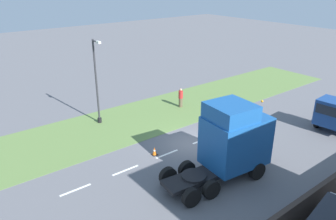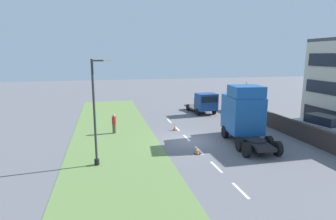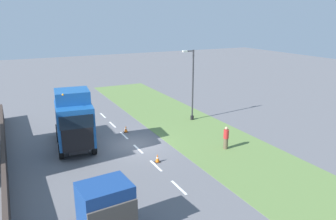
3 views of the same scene
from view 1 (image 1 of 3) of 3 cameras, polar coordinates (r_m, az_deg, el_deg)
The scene contains 10 objects.
ground_plane at distance 23.17m, azimuth 4.36°, elevation -5.89°, with size 120.00×120.00×0.00m, color slate.
grass_verge at distance 27.43m, azimuth -4.06°, elevation -1.20°, with size 7.00×44.00×0.01m.
lane_markings at distance 22.76m, azimuth 3.05°, elevation -6.41°, with size 0.16×17.80×0.00m.
boundary_wall at distance 18.26m, azimuth 24.30°, elevation -13.97°, with size 0.25×24.00×1.45m.
lorry_cab at distance 18.99m, azimuth 11.06°, elevation -5.25°, with size 3.20×6.62×4.69m.
flatbed_truck at distance 27.61m, azimuth 27.19°, elevation -0.60°, with size 2.66×5.34×2.52m.
lamp_post at distance 25.74m, azimuth -12.23°, elevation 4.05°, with size 1.28×0.32×6.67m.
pedestrian at distance 29.16m, azimuth 2.22°, elevation 2.11°, with size 0.39×0.39×1.75m.
traffic_cone_lead at distance 25.59m, azimuth 9.91°, elevation -2.62°, with size 0.36×0.36×0.58m.
traffic_cone_trailing at distance 21.65m, azimuth -2.38°, elevation -7.15°, with size 0.36×0.36×0.58m.
Camera 1 is at (14.96, -13.91, 10.95)m, focal length 35.00 mm.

